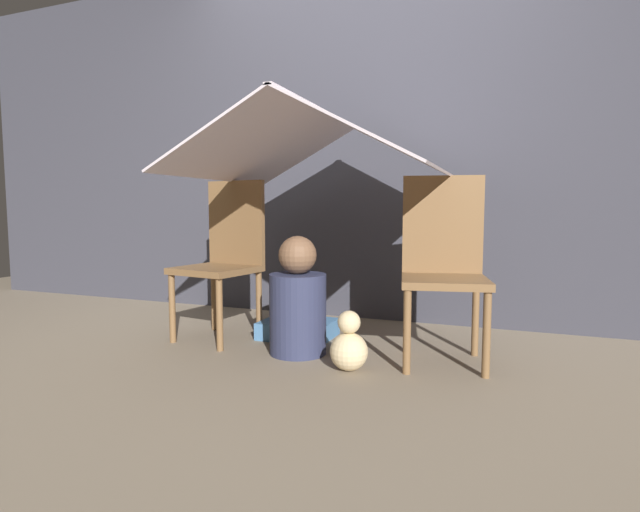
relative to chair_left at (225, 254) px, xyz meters
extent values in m
plane|color=gray|center=(0.63, -0.29, -0.50)|extent=(8.80, 8.80, 0.00)
cube|color=#3D3D47|center=(0.63, 0.81, 0.75)|extent=(7.00, 0.05, 2.50)
cylinder|color=brown|center=(-0.21, -0.23, -0.30)|extent=(0.04, 0.04, 0.39)
cylinder|color=brown|center=(0.14, -0.28, -0.30)|extent=(0.04, 0.04, 0.39)
cylinder|color=brown|center=(-0.16, 0.12, -0.30)|extent=(0.04, 0.04, 0.39)
cylinder|color=brown|center=(0.19, 0.07, -0.30)|extent=(0.04, 0.04, 0.39)
cube|color=brown|center=(-0.01, -0.08, -0.09)|extent=(0.46, 0.46, 0.04)
cube|color=brown|center=(0.02, 0.11, 0.18)|extent=(0.41, 0.09, 0.50)
cylinder|color=brown|center=(1.15, -0.29, -0.30)|extent=(0.04, 0.04, 0.39)
cylinder|color=brown|center=(1.49, -0.22, -0.30)|extent=(0.04, 0.04, 0.39)
cylinder|color=brown|center=(1.07, 0.05, -0.30)|extent=(0.04, 0.04, 0.39)
cylinder|color=brown|center=(1.42, 0.13, -0.30)|extent=(0.04, 0.04, 0.39)
cube|color=brown|center=(1.28, -0.08, -0.09)|extent=(0.48, 0.48, 0.04)
cube|color=brown|center=(1.24, 0.10, 0.18)|extent=(0.40, 0.11, 0.50)
cube|color=silver|center=(0.31, -0.08, 0.60)|extent=(0.65, 1.18, 0.35)
cube|color=silver|center=(0.96, -0.08, 0.60)|extent=(0.65, 1.18, 0.35)
cube|color=silver|center=(0.63, -0.08, 0.77)|extent=(0.04, 1.18, 0.01)
cylinder|color=#2D3351|center=(0.54, -0.17, -0.28)|extent=(0.30, 0.30, 0.42)
sphere|color=brown|center=(0.54, -0.17, 0.03)|extent=(0.20, 0.20, 0.20)
cube|color=#4C7FB2|center=(0.41, 0.14, -0.45)|extent=(0.41, 0.33, 0.10)
sphere|color=beige|center=(0.88, -0.34, -0.41)|extent=(0.18, 0.18, 0.18)
sphere|color=beige|center=(0.88, -0.34, -0.27)|extent=(0.11, 0.11, 0.11)
camera|label=1|loc=(1.59, -2.53, 0.26)|focal=28.00mm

